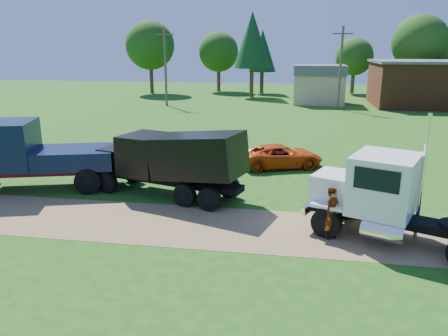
% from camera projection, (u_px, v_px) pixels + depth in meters
% --- Properties ---
extents(ground, '(140.00, 140.00, 0.00)m').
position_uv_depth(ground, '(256.00, 229.00, 16.98)').
color(ground, '#1F4C10').
rests_on(ground, ground).
extents(dirt_track, '(120.00, 4.20, 0.01)m').
position_uv_depth(dirt_track, '(256.00, 229.00, 16.98)').
color(dirt_track, olive).
rests_on(dirt_track, ground).
extents(white_semi_tractor, '(7.79, 5.18, 4.67)m').
position_uv_depth(white_semi_tractor, '(385.00, 197.00, 15.85)').
color(white_semi_tractor, black).
rests_on(white_semi_tractor, ground).
extents(black_dump_truck, '(7.71, 4.22, 3.28)m').
position_uv_depth(black_dump_truck, '(173.00, 159.00, 20.33)').
color(black_dump_truck, black).
rests_on(black_dump_truck, ground).
extents(navy_truck, '(8.00, 4.68, 3.41)m').
position_uv_depth(navy_truck, '(27.00, 155.00, 21.44)').
color(navy_truck, maroon).
rests_on(navy_truck, ground).
extents(orange_pickup, '(5.29, 3.70, 1.34)m').
position_uv_depth(orange_pickup, '(281.00, 156.00, 25.60)').
color(orange_pickup, '#C53F09').
rests_on(orange_pickup, ground).
extents(spectator_a, '(0.83, 0.84, 1.96)m').
position_uv_depth(spectator_a, '(332.00, 214.00, 15.95)').
color(spectator_a, '#999999').
rests_on(spectator_a, ground).
extents(spectator_b, '(0.88, 0.74, 1.64)m').
position_uv_depth(spectator_b, '(364.00, 181.00, 20.40)').
color(spectator_b, '#999999').
rests_on(spectator_b, ground).
extents(brick_building, '(15.40, 10.40, 5.30)m').
position_uv_depth(brick_building, '(440.00, 83.00, 51.47)').
color(brick_building, brown).
rests_on(brick_building, ground).
extents(tan_shed, '(6.20, 5.40, 4.70)m').
position_uv_depth(tan_shed, '(319.00, 84.00, 53.72)').
color(tan_shed, tan).
rests_on(tan_shed, ground).
extents(utility_poles, '(42.20, 0.28, 9.00)m').
position_uv_depth(utility_poles, '(341.00, 67.00, 48.04)').
color(utility_poles, brown).
rests_on(utility_poles, ground).
extents(tree_row, '(56.66, 13.21, 11.49)m').
position_uv_depth(tree_row, '(340.00, 46.00, 61.32)').
color(tree_row, '#3B2618').
rests_on(tree_row, ground).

